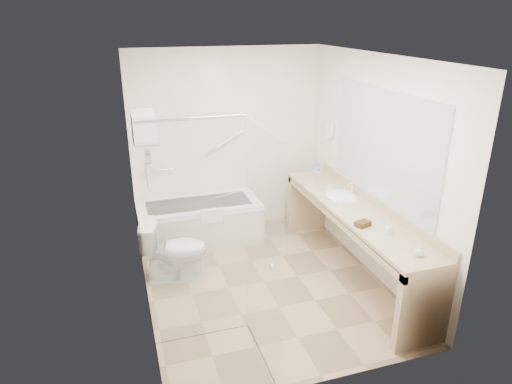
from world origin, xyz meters
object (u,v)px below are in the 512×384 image
object	(u,v)px
amenity_basket	(363,224)
toilet	(174,250)
bathtub	(200,222)
vanity_counter	(354,225)
water_bottle_left	(314,171)

from	to	relation	value
amenity_basket	toilet	bearing A→B (deg)	151.96
bathtub	vanity_counter	world-z (taller)	vanity_counter
vanity_counter	amenity_basket	xyz separation A→B (m)	(-0.15, -0.43, 0.24)
vanity_counter	toilet	size ratio (longest dim) A/B	3.64
amenity_basket	water_bottle_left	xyz separation A→B (m)	(0.15, 1.53, 0.06)
amenity_basket	water_bottle_left	world-z (taller)	water_bottle_left
vanity_counter	bathtub	bearing A→B (deg)	137.65
amenity_basket	water_bottle_left	bearing A→B (deg)	84.56
vanity_counter	amenity_basket	bearing A→B (deg)	-109.68
bathtub	vanity_counter	distance (m)	2.09
bathtub	toilet	world-z (taller)	toilet
vanity_counter	water_bottle_left	size ratio (longest dim) A/B	14.40
amenity_basket	vanity_counter	bearing A→B (deg)	70.32
toilet	water_bottle_left	bearing A→B (deg)	-64.21
bathtub	water_bottle_left	distance (m)	1.68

